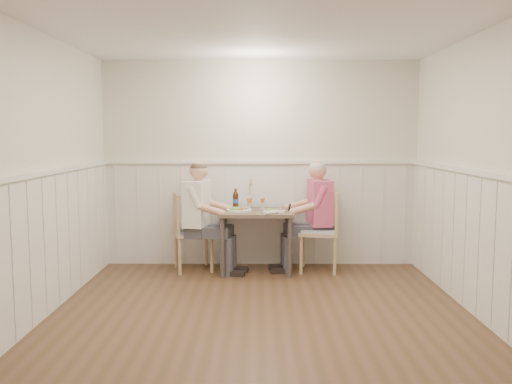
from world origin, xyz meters
TOP-DOWN VIEW (x-y plane):
  - ground_plane at (0.00, 0.00)m, footprint 4.50×4.50m
  - room_shell at (0.00, 0.00)m, footprint 4.04×4.54m
  - wainscot at (0.00, 0.69)m, footprint 4.00×4.49m
  - dining_table at (-0.05, 1.84)m, footprint 0.89×0.70m
  - chair_right at (0.78, 1.86)m, footprint 0.53×0.53m
  - chair_left at (-0.88, 1.90)m, footprint 0.56×0.56m
  - man_in_pink at (0.68, 1.89)m, footprint 0.67×0.46m
  - diner_cream at (-0.73, 1.79)m, footprint 0.69×0.49m
  - plate_man at (0.15, 1.74)m, footprint 0.27×0.27m
  - plate_diner at (-0.27, 1.82)m, footprint 0.30×0.30m
  - beer_glass_a at (0.03, 2.06)m, footprint 0.06×0.06m
  - beer_glass_b at (-0.13, 1.98)m, footprint 0.07×0.07m
  - beer_bottle at (-0.31, 2.02)m, footprint 0.07×0.07m
  - rolled_napkin at (0.13, 1.55)m, footprint 0.18×0.16m
  - grass_vase at (-0.14, 2.12)m, footprint 0.04×0.04m
  - gingham_mat at (-0.37, 2.01)m, footprint 0.32×0.29m

SIDE VIEW (x-z plane):
  - ground_plane at x=0.00m, z-range 0.00..0.00m
  - chair_left at x=-0.88m, z-range 0.04..1.00m
  - chair_right at x=0.78m, z-range 0.04..1.03m
  - diner_cream at x=-0.73m, z-range -0.11..1.26m
  - man_in_pink at x=0.68m, z-range -0.11..1.27m
  - dining_table at x=-0.05m, z-range 0.27..1.02m
  - wainscot at x=0.00m, z-range 0.02..1.36m
  - gingham_mat at x=-0.37m, z-range 0.75..0.76m
  - rolled_napkin at x=0.13m, z-range 0.75..0.79m
  - plate_man at x=0.15m, z-range 0.74..0.81m
  - plate_diner at x=-0.27m, z-range 0.74..0.81m
  - beer_glass_a at x=0.03m, z-range 0.78..0.93m
  - beer_glass_b at x=-0.13m, z-range 0.78..0.94m
  - beer_bottle at x=-0.31m, z-range 0.74..0.99m
  - grass_vase at x=-0.14m, z-range 0.73..1.12m
  - room_shell at x=0.00m, z-range 0.22..2.82m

